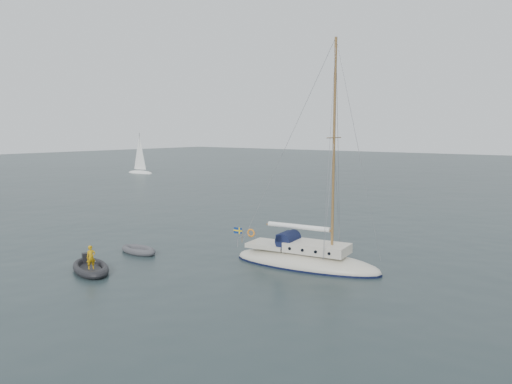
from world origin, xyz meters
The scene contains 5 objects.
ground centered at (0.00, 0.00, 0.00)m, with size 300.00×300.00×0.00m, color black.
sailboat centered at (1.18, 2.09, 1.04)m, with size 9.63×2.88×13.71m.
dinghy centered at (-9.26, -1.89, 0.19)m, with size 3.04×1.37×0.44m.
rib centered at (-8.02, -6.37, 0.25)m, with size 4.04×1.83×1.58m.
distant_yacht_a centered at (-56.74, 37.55, 3.39)m, with size 5.99×3.19×7.93m.
Camera 1 is at (16.36, -22.65, 8.06)m, focal length 35.00 mm.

